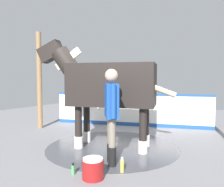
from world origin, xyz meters
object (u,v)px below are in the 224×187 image
Objects in this scene: horse at (108,85)px; handler at (111,109)px; wash_bucket at (93,168)px; bottle_shampoo at (122,165)px; bottle_spray at (73,169)px.

handler is at bearing 109.25° from horse.
horse is at bearing 88.28° from handler.
handler is at bearing 100.08° from wash_bucket.
wash_bucket is 0.54m from bottle_shampoo.
wash_bucket reaches higher than bottle_shampoo.
handler is 1.24m from bottle_spray.
horse reaches higher than handler.
horse reaches higher than wash_bucket.
wash_bucket is (0.80, -1.53, -1.27)m from horse.
wash_bucket is at bearing -120.77° from handler.
horse is 12.12× the size of bottle_shampoo.
handler is 6.81× the size of bottle_shampoo.
handler is 1.01m from bottle_shampoo.
bottle_spray is at bearing -168.72° from wash_bucket.
bottle_spray is (-0.62, -0.55, -0.03)m from bottle_shampoo.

